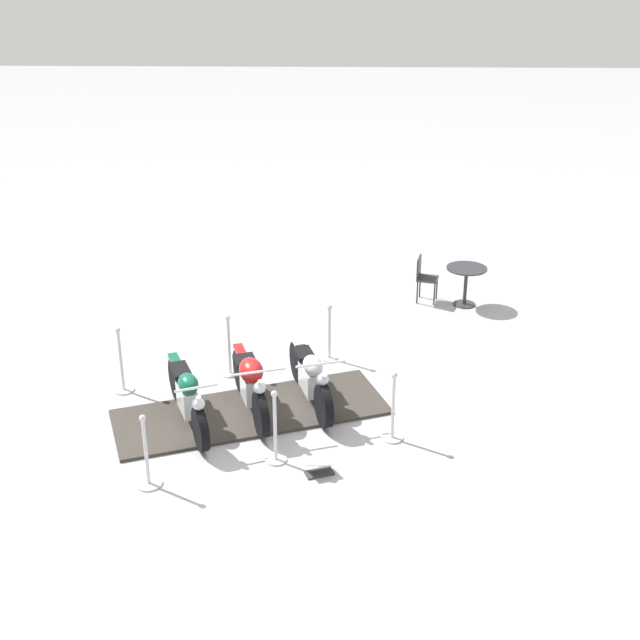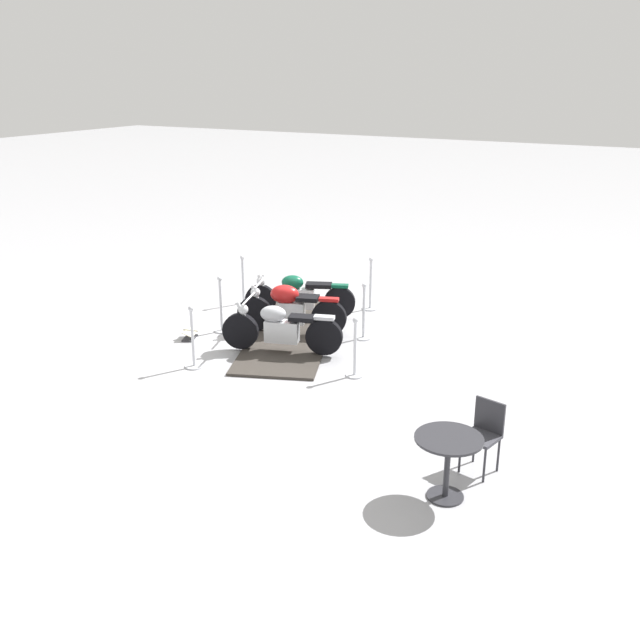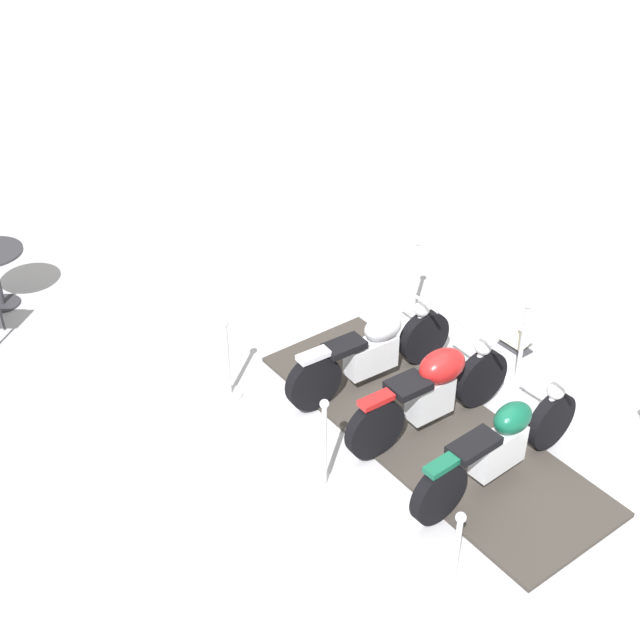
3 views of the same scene
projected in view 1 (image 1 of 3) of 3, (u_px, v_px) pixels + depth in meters
The scene contains 14 objects.
ground_plane at pixel (251, 413), 12.76m from camera, with size 80.00×80.00×0.00m, color #B2B2B7.
display_platform at pixel (251, 412), 12.75m from camera, with size 4.10×1.45×0.05m, color #38332D.
motorcycle_forest at pixel (188, 396), 12.26m from camera, with size 2.10×1.03×0.93m.
motorcycle_maroon at pixel (250, 383), 12.51m from camera, with size 2.02×0.95×0.97m.
motorcycle_chrome at pixel (311, 377), 12.82m from camera, with size 2.09×0.92×0.95m.
stanchion_left_front at pixel (122, 371), 13.27m from camera, with size 0.33×0.33×1.11m.
stanchion_left_mid at pixel (230, 354), 13.78m from camera, with size 0.31×0.31×1.08m.
stanchion_left_rear at pixel (329, 340), 14.30m from camera, with size 0.29×0.29×1.01m.
stanchion_right_mid at pixel (275, 437), 11.43m from camera, with size 0.30×0.30×1.10m.
stanchion_right_rear at pixel (393, 417), 11.96m from camera, with size 0.31×0.31×1.08m.
stanchion_right_front at pixel (147, 464), 10.94m from camera, with size 0.35×0.35×1.06m.
info_placard at pixel (319, 470), 11.28m from camera, with size 0.33×0.43×0.18m.
cafe_table at pixel (466, 277), 16.38m from camera, with size 0.79×0.79×0.79m.
cafe_chair_near_table at pixel (424, 276), 16.60m from camera, with size 0.48×0.48×0.91m.
Camera 1 is at (11.04, 1.35, 6.51)m, focal length 47.09 mm.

